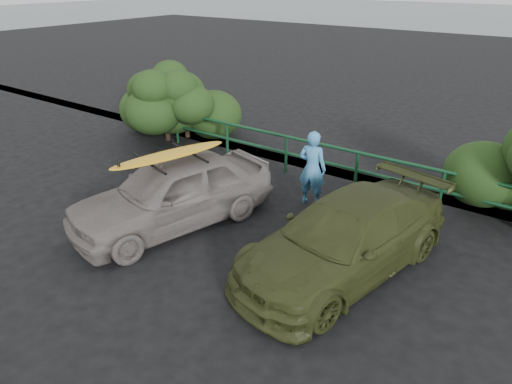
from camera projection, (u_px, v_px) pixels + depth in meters
ground at (184, 275)px, 8.10m from camera, size 80.00×80.00×0.00m
guardrail at (320, 162)px, 11.54m from camera, size 14.00×0.08×1.04m
shrub_left at (189, 107)px, 14.09m from camera, size 3.20×2.40×2.21m
sedan at (173, 192)px, 9.46m from camera, size 2.88×4.68×1.49m
olive_vehicle at (344, 238)px, 7.98m from camera, size 2.82×4.88×1.33m
man at (312, 168)px, 10.24m from camera, size 0.70×0.51×1.76m
roof_rack at (170, 158)px, 9.13m from camera, size 1.61×1.32×0.05m
surfboard at (169, 155)px, 9.10m from camera, size 1.20×2.58×0.08m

